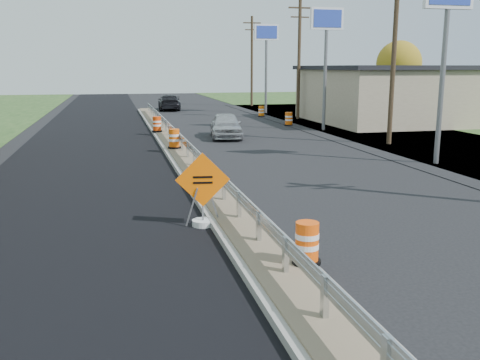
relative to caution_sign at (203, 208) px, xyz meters
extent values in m
plane|color=black|center=(0.95, 3.87, -0.50)|extent=(140.00, 140.00, 0.00)
cube|color=black|center=(-3.45, 13.87, -0.50)|extent=(7.20, 120.00, 0.01)
cube|color=gray|center=(0.95, 11.87, -0.41)|extent=(1.60, 55.00, 0.18)
cube|color=brown|center=(0.95, 11.87, -0.30)|extent=(1.25, 55.00, 0.05)
cube|color=silver|center=(0.95, -6.13, 0.08)|extent=(0.10, 0.15, 0.70)
cube|color=silver|center=(0.95, -4.13, 0.08)|extent=(0.10, 0.15, 0.70)
cube|color=silver|center=(0.95, -2.13, 0.08)|extent=(0.10, 0.15, 0.70)
cube|color=silver|center=(0.95, -0.13, 0.08)|extent=(0.10, 0.15, 0.70)
cube|color=silver|center=(0.95, 1.87, 0.08)|extent=(0.10, 0.15, 0.70)
cube|color=silver|center=(0.95, 3.87, 0.08)|extent=(0.10, 0.15, 0.70)
cube|color=silver|center=(0.95, 5.87, 0.08)|extent=(0.10, 0.15, 0.70)
cube|color=silver|center=(0.95, 7.87, 0.08)|extent=(0.10, 0.15, 0.70)
cube|color=silver|center=(0.95, 9.87, 0.08)|extent=(0.10, 0.15, 0.70)
cube|color=silver|center=(0.95, 11.87, 0.08)|extent=(0.10, 0.15, 0.70)
cube|color=silver|center=(0.95, 13.87, 0.08)|extent=(0.10, 0.15, 0.70)
cube|color=silver|center=(0.95, 15.87, 0.08)|extent=(0.10, 0.15, 0.70)
cube|color=silver|center=(0.95, 17.87, 0.08)|extent=(0.10, 0.15, 0.70)
cube|color=silver|center=(0.95, 19.87, 0.08)|extent=(0.10, 0.15, 0.70)
cube|color=silver|center=(0.95, 21.87, 0.08)|extent=(0.10, 0.15, 0.70)
cube|color=silver|center=(0.95, 23.87, 0.08)|extent=(0.10, 0.15, 0.70)
cube|color=silver|center=(0.95, 25.87, 0.08)|extent=(0.10, 0.15, 0.70)
cube|color=silver|center=(0.95, 27.87, 0.08)|extent=(0.10, 0.15, 0.70)
cube|color=silver|center=(0.95, 29.87, 0.08)|extent=(0.10, 0.15, 0.70)
cube|color=silver|center=(0.95, 31.87, 0.08)|extent=(0.10, 0.15, 0.70)
cube|color=silver|center=(0.95, 33.87, 0.08)|extent=(0.10, 0.15, 0.70)
cube|color=silver|center=(0.95, 35.87, 0.08)|extent=(0.10, 0.15, 0.70)
cube|color=silver|center=(0.95, 12.87, 0.28)|extent=(0.04, 46.00, 0.34)
cube|color=silver|center=(0.95, 12.87, 0.20)|extent=(0.06, 46.00, 0.03)
cube|color=silver|center=(0.95, 12.87, 0.36)|extent=(0.06, 46.00, 0.03)
cube|color=tan|center=(21.95, 23.87, 1.50)|extent=(18.00, 12.00, 4.00)
cube|color=black|center=(21.95, 23.87, 3.62)|extent=(18.50, 12.50, 0.30)
cube|color=black|center=(13.00, 23.87, 1.10)|extent=(0.08, 7.20, 2.20)
cylinder|color=slate|center=(11.45, 6.87, 2.90)|extent=(0.22, 0.22, 6.80)
cylinder|color=slate|center=(11.45, 19.87, 2.90)|extent=(0.22, 0.22, 6.80)
cube|color=white|center=(11.45, 19.87, 6.70)|extent=(2.20, 0.25, 1.40)
cube|color=#263FB2|center=(11.45, 19.87, 6.70)|extent=(1.90, 0.30, 1.10)
cylinder|color=slate|center=(11.45, 33.87, 2.90)|extent=(0.22, 0.22, 6.80)
cube|color=white|center=(11.45, 33.87, 6.70)|extent=(2.20, 0.25, 1.40)
cube|color=#263FB2|center=(11.45, 33.87, 6.70)|extent=(1.90, 0.30, 1.10)
cylinder|color=#473523|center=(12.45, 12.87, 4.20)|extent=(0.26, 0.26, 9.40)
cylinder|color=#473523|center=(12.45, 27.87, 4.20)|extent=(0.26, 0.26, 9.40)
cube|color=#473523|center=(12.45, 27.87, 8.20)|extent=(1.90, 0.12, 0.12)
cube|color=#473523|center=(12.45, 27.87, 7.50)|extent=(1.50, 0.10, 0.10)
cylinder|color=#473523|center=(12.45, 42.87, 4.20)|extent=(0.26, 0.26, 9.40)
cube|color=#473523|center=(12.45, 42.87, 8.20)|extent=(1.90, 0.12, 0.12)
cube|color=#473523|center=(12.45, 42.87, 7.50)|extent=(1.50, 0.10, 0.10)
cylinder|color=#473523|center=(26.95, 37.87, 1.04)|extent=(0.36, 0.36, 3.08)
sphere|color=olive|center=(26.95, 37.87, 4.05)|extent=(4.62, 4.62, 4.62)
cylinder|color=white|center=(0.00, 0.00, -0.42)|extent=(0.60, 0.60, 0.17)
cube|color=slate|center=(-0.30, 0.00, 0.03)|extent=(0.36, 0.09, 1.04)
cube|color=slate|center=(0.30, 0.00, 0.03)|extent=(0.36, 0.09, 1.04)
cube|color=slate|center=(0.00, 0.05, 0.03)|extent=(0.08, 0.27, 1.06)
cube|color=#E35C04|center=(0.00, 0.00, 0.76)|extent=(1.43, 0.23, 1.44)
cube|color=black|center=(0.00, -0.02, 0.83)|extent=(0.51, 0.08, 0.05)
cube|color=black|center=(0.00, -0.02, 0.68)|extent=(0.51, 0.08, 0.05)
cylinder|color=black|center=(1.50, -3.82, -0.23)|extent=(0.59, 0.59, 0.08)
cylinder|color=#FF530A|center=(1.50, -3.82, 0.18)|extent=(0.47, 0.47, 0.83)
cylinder|color=white|center=(1.50, -3.82, 0.32)|extent=(0.49, 0.49, 0.11)
cylinder|color=white|center=(1.50, -3.82, 0.10)|extent=(0.49, 0.49, 0.11)
cylinder|color=black|center=(0.66, 12.61, -0.23)|extent=(0.65, 0.65, 0.09)
cylinder|color=#EC5809|center=(0.66, 12.61, 0.22)|extent=(0.52, 0.52, 0.91)
cylinder|color=white|center=(0.66, 12.61, 0.37)|extent=(0.53, 0.53, 0.12)
cylinder|color=white|center=(0.66, 12.61, 0.14)|extent=(0.53, 0.53, 0.12)
cylinder|color=black|center=(0.40, 19.73, -0.23)|extent=(0.64, 0.64, 0.09)
cylinder|color=#E23D09|center=(0.40, 19.73, 0.22)|extent=(0.51, 0.51, 0.89)
cylinder|color=white|center=(0.40, 19.73, 0.36)|extent=(0.53, 0.53, 0.12)
cylinder|color=white|center=(0.40, 19.73, 0.13)|extent=(0.53, 0.53, 0.12)
cylinder|color=black|center=(10.15, 23.29, -0.46)|extent=(0.66, 0.66, 0.09)
cylinder|color=#E55609|center=(10.15, 23.29, 0.00)|extent=(0.52, 0.52, 0.92)
cylinder|color=white|center=(10.15, 23.29, 0.15)|extent=(0.54, 0.54, 0.12)
cylinder|color=white|center=(10.15, 23.29, -0.09)|extent=(0.54, 0.54, 0.12)
cylinder|color=black|center=(10.15, 30.67, -0.46)|extent=(0.61, 0.61, 0.08)
cylinder|color=orange|center=(10.15, 30.67, -0.03)|extent=(0.49, 0.49, 0.86)
cylinder|color=white|center=(10.15, 30.67, 0.11)|extent=(0.51, 0.51, 0.11)
cylinder|color=white|center=(10.15, 30.67, -0.12)|extent=(0.51, 0.51, 0.11)
imported|color=#B8B9BE|center=(4.31, 17.67, 0.25)|extent=(2.36, 4.61, 1.50)
imported|color=black|center=(3.21, 39.61, 0.25)|extent=(2.44, 5.30, 1.50)
camera|label=1|loc=(-2.20, -13.55, 3.65)|focal=40.00mm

